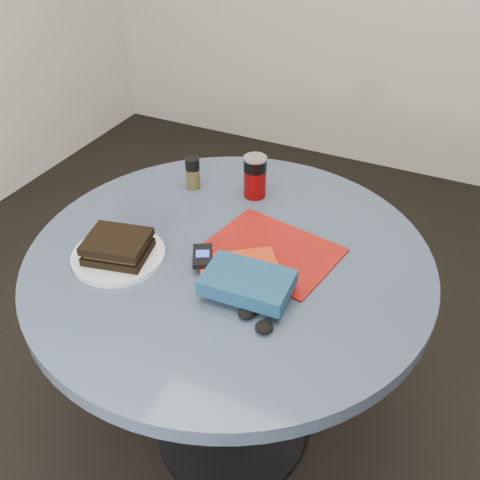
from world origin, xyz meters
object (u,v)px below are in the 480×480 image
at_px(soda_can, 255,177).
at_px(red_book, 239,269).
at_px(sandwich, 118,247).
at_px(pepper_grinder, 193,173).
at_px(plate, 119,255).
at_px(magazine, 272,251).
at_px(headphones, 255,320).
at_px(mp3_player, 203,256).
at_px(novel, 248,282).
at_px(table, 230,301).

distance_m(soda_can, red_book, 0.35).
bearing_deg(sandwich, soda_can, 66.65).
height_order(pepper_grinder, red_book, pepper_grinder).
xyz_separation_m(plate, soda_can, (0.18, 0.40, 0.05)).
xyz_separation_m(soda_can, magazine, (0.15, -0.22, -0.06)).
bearing_deg(headphones, red_book, 126.90).
bearing_deg(pepper_grinder, headphones, -47.67).
bearing_deg(soda_can, mp3_player, -87.22).
relative_size(magazine, headphones, 3.06).
bearing_deg(plate, pepper_grinder, 89.54).
bearing_deg(novel, plate, 179.23).
height_order(table, mp3_player, mp3_player).
distance_m(novel, mp3_player, 0.15).
relative_size(red_book, novel, 0.95).
bearing_deg(magazine, red_book, -98.31).
bearing_deg(mp3_player, soda_can, 92.78).
relative_size(magazine, red_book, 1.69).
relative_size(table, mp3_player, 10.65).
distance_m(table, magazine, 0.20).
height_order(sandwich, red_book, sandwich).
bearing_deg(mp3_player, plate, -162.11).
height_order(table, plate, plate).
height_order(novel, mp3_player, novel).
bearing_deg(plate, novel, 1.92).
relative_size(soda_can, novel, 0.64).
xyz_separation_m(sandwich, headphones, (0.38, -0.05, -0.03)).
relative_size(sandwich, red_book, 0.92).
bearing_deg(table, magazine, 28.97).
relative_size(sandwich, headphones, 1.66).
distance_m(sandwich, headphones, 0.39).
relative_size(table, novel, 5.20).
distance_m(sandwich, magazine, 0.37).
height_order(pepper_grinder, mp3_player, pepper_grinder).
xyz_separation_m(red_book, novel, (0.05, -0.06, 0.03)).
bearing_deg(magazine, table, -140.18).
bearing_deg(mp3_player, magazine, 42.70).
xyz_separation_m(novel, mp3_player, (-0.14, 0.05, -0.01)).
xyz_separation_m(magazine, red_book, (-0.04, -0.11, 0.01)).
relative_size(sandwich, novel, 0.87).
distance_m(table, mp3_player, 0.21).
height_order(sandwich, pepper_grinder, pepper_grinder).
distance_m(soda_can, novel, 0.42).
xyz_separation_m(novel, headphones, (0.05, -0.07, -0.03)).
relative_size(sandwich, magazine, 0.54).
xyz_separation_m(sandwich, novel, (0.33, 0.02, -0.00)).
bearing_deg(pepper_grinder, sandwich, -89.51).
relative_size(table, plate, 4.43).
bearing_deg(soda_can, magazine, -56.52).
bearing_deg(red_book, magazine, 34.73).
xyz_separation_m(magazine, mp3_player, (-0.13, -0.12, 0.02)).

